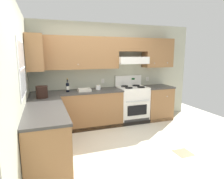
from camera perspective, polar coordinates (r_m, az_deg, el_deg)
name	(u,v)px	position (r m, az deg, el deg)	size (l,w,h in m)	color
ground_plane	(115,147)	(3.96, 0.96, -16.30)	(7.04, 7.04, 0.00)	beige
floor_accent_tile	(183,153)	(3.96, 19.99, -16.89)	(0.30, 0.30, 0.01)	olive
wall_back	(109,66)	(5.13, -0.82, 6.97)	(4.68, 0.57, 2.55)	#B7BAA3
wall_left	(21,80)	(3.59, -24.94, 2.47)	(0.47, 4.00, 2.55)	#B7BAA3
counter_back_run	(101,108)	(4.93, -3.31, -5.32)	(3.60, 0.65, 0.91)	olive
counter_left_run	(47,133)	(3.56, -18.48, -12.00)	(0.63, 1.91, 0.91)	olive
stove	(132,104)	(5.23, 5.90, -4.12)	(0.76, 0.62, 1.20)	white
wine_bottle	(68,87)	(4.64, -12.79, 0.84)	(0.07, 0.08, 0.31)	black
bowl	(84,90)	(4.66, -8.05, -0.24)	(0.30, 0.24, 0.06)	beige
bucket	(42,92)	(4.14, -19.72, -0.61)	(0.24, 0.24, 0.24)	black
paper_towel_roll	(98,87)	(4.85, -4.08, 0.63)	(0.12, 0.12, 0.11)	white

